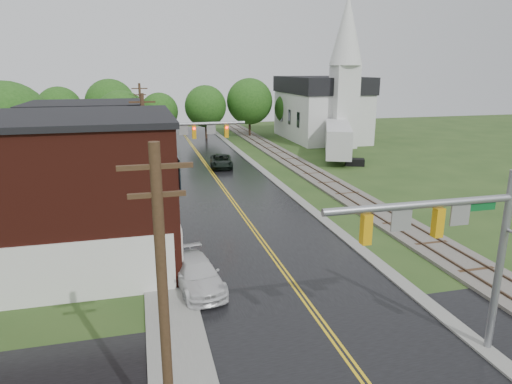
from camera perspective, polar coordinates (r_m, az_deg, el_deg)
name	(u,v)px	position (r m, az deg, el deg)	size (l,w,h in m)	color
main_road	(221,186)	(42.90, -4.36, 0.80)	(10.00, 90.00, 0.02)	black
cross_road	(357,371)	(18.22, 12.50, -21.04)	(60.00, 9.00, 0.02)	black
curb_right	(263,171)	(48.79, 0.86, 2.62)	(0.80, 70.00, 0.12)	gray
sidewalk_left	(156,205)	(37.50, -12.37, -1.65)	(2.40, 50.00, 0.12)	gray
brick_building	(41,193)	(27.28, -25.25, -0.08)	(14.30, 10.30, 8.30)	#48170F
yellow_house	(91,167)	(37.89, -19.98, 2.95)	(8.00, 7.00, 6.40)	tan
darkred_building	(111,158)	(46.80, -17.70, 4.10)	(7.00, 6.00, 4.40)	#3F0F0C
church	(324,101)	(70.29, 8.53, 11.14)	(10.40, 18.40, 20.00)	silver
railroad	(303,168)	(50.15, 5.94, 3.00)	(3.20, 80.00, 0.30)	#59544C
traffic_signal_near	(455,235)	(17.66, 23.60, -4.94)	(7.34, 0.30, 7.20)	gray
traffic_signal_far	(185,139)	(38.54, -8.83, 6.57)	(7.34, 0.43, 7.20)	gray
utility_pole_a	(163,305)	(12.46, -11.49, -13.65)	(1.80, 0.28, 9.00)	#382616
utility_pole_b	(146,155)	(33.47, -13.64, 4.57)	(1.80, 0.28, 9.00)	#382616
utility_pole_c	(142,121)	(55.26, -14.11, 8.62)	(1.80, 0.28, 9.00)	#382616
tree_left_b	(9,128)	(44.44, -28.47, 7.02)	(7.60, 7.60, 9.69)	black
tree_left_c	(73,129)	(51.65, -21.93, 7.31)	(6.00, 6.00, 7.65)	black
tree_left_e	(124,119)	(57.16, -16.21, 8.77)	(6.40, 6.40, 8.16)	black
suv_dark	(221,161)	(50.64, -4.35, 3.85)	(2.33, 5.04, 1.40)	black
pickup_white	(197,274)	(23.30, -7.40, -10.16)	(2.04, 5.03, 1.46)	silver
semi_trailer	(338,138)	(56.66, 10.21, 6.60)	(7.56, 13.04, 4.04)	black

